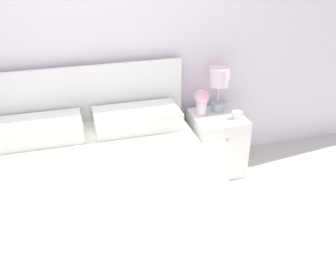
{
  "coord_description": "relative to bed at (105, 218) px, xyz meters",
  "views": [
    {
      "loc": [
        -0.15,
        -3.04,
        1.94
      ],
      "look_at": [
        0.54,
        -0.6,
        0.61
      ],
      "focal_mm": 42.0,
      "sensor_mm": 36.0,
      "label": 1
    }
  ],
  "objects": [
    {
      "name": "ground_plane",
      "position": [
        0.0,
        1.01,
        -0.28
      ],
      "size": [
        12.0,
        12.0,
        0.0
      ],
      "primitive_type": "plane",
      "color": "#BCB7B2"
    },
    {
      "name": "bed",
      "position": [
        0.0,
        0.0,
        0.0
      ],
      "size": [
        1.63,
        2.17,
        0.99
      ],
      "color": "white",
      "rests_on": "ground_plane"
    },
    {
      "name": "table_lamp",
      "position": [
        1.12,
        0.88,
        0.51
      ],
      "size": [
        0.17,
        0.17,
        0.39
      ],
      "color": "#A8B2BC",
      "rests_on": "nightstand"
    },
    {
      "name": "wall_back",
      "position": [
        0.0,
        1.08,
        1.02
      ],
      "size": [
        8.0,
        0.06,
        2.6
      ],
      "color": "white",
      "rests_on": "ground_plane"
    },
    {
      "name": "alarm_clock",
      "position": [
        1.22,
        0.69,
        0.27
      ],
      "size": [
        0.08,
        0.06,
        0.06
      ],
      "color": "white",
      "rests_on": "nightstand"
    },
    {
      "name": "nightstand",
      "position": [
        1.09,
        0.77,
        -0.02
      ],
      "size": [
        0.43,
        0.46,
        0.53
      ],
      "color": "white",
      "rests_on": "ground_plane"
    },
    {
      "name": "flower_vase",
      "position": [
        0.96,
        0.84,
        0.37
      ],
      "size": [
        0.12,
        0.12,
        0.22
      ],
      "color": "silver",
      "rests_on": "nightstand"
    }
  ]
}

